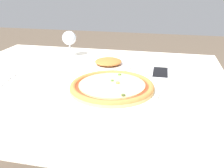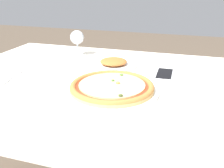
{
  "view_description": "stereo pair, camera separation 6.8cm",
  "coord_description": "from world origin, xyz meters",
  "px_view_note": "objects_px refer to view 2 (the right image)",
  "views": [
    {
      "loc": [
        0.33,
        -0.89,
        1.12
      ],
      "look_at": [
        0.15,
        -0.09,
        0.78
      ],
      "focal_mm": 40.0,
      "sensor_mm": 36.0,
      "label": 1
    },
    {
      "loc": [
        0.39,
        -0.87,
        1.12
      ],
      "look_at": [
        0.15,
        -0.09,
        0.78
      ],
      "focal_mm": 40.0,
      "sensor_mm": 36.0,
      "label": 2
    }
  ],
  "objects_px": {
    "dining_table": "(84,100)",
    "cell_phone": "(164,75)",
    "fork": "(12,77)",
    "side_plate": "(114,64)",
    "wine_glass_far_left": "(77,38)",
    "pizza_plate": "(112,87)"
  },
  "relations": [
    {
      "from": "wine_glass_far_left",
      "to": "side_plate",
      "type": "distance_m",
      "value": 0.27
    },
    {
      "from": "wine_glass_far_left",
      "to": "dining_table",
      "type": "bearing_deg",
      "value": -62.44
    },
    {
      "from": "dining_table",
      "to": "cell_phone",
      "type": "relative_size",
      "value": 8.15
    },
    {
      "from": "dining_table",
      "to": "side_plate",
      "type": "distance_m",
      "value": 0.23
    },
    {
      "from": "wine_glass_far_left",
      "to": "cell_phone",
      "type": "height_order",
      "value": "wine_glass_far_left"
    },
    {
      "from": "dining_table",
      "to": "pizza_plate",
      "type": "distance_m",
      "value": 0.21
    },
    {
      "from": "wine_glass_far_left",
      "to": "cell_phone",
      "type": "xyz_separation_m",
      "value": [
        0.48,
        -0.17,
        -0.09
      ]
    },
    {
      "from": "wine_glass_far_left",
      "to": "cell_phone",
      "type": "distance_m",
      "value": 0.51
    },
    {
      "from": "fork",
      "to": "cell_phone",
      "type": "height_order",
      "value": "cell_phone"
    },
    {
      "from": "wine_glass_far_left",
      "to": "cell_phone",
      "type": "bearing_deg",
      "value": -20.06
    },
    {
      "from": "pizza_plate",
      "to": "wine_glass_far_left",
      "type": "xyz_separation_m",
      "value": [
        -0.31,
        0.4,
        0.08
      ]
    },
    {
      "from": "pizza_plate",
      "to": "wine_glass_far_left",
      "type": "height_order",
      "value": "wine_glass_far_left"
    },
    {
      "from": "dining_table",
      "to": "cell_phone",
      "type": "xyz_separation_m",
      "value": [
        0.31,
        0.14,
        0.1
      ]
    },
    {
      "from": "dining_table",
      "to": "side_plate",
      "type": "height_order",
      "value": "side_plate"
    },
    {
      "from": "pizza_plate",
      "to": "fork",
      "type": "bearing_deg",
      "value": 177.72
    },
    {
      "from": "dining_table",
      "to": "cell_phone",
      "type": "height_order",
      "value": "cell_phone"
    },
    {
      "from": "wine_glass_far_left",
      "to": "side_plate",
      "type": "xyz_separation_m",
      "value": [
        0.23,
        -0.12,
        -0.08
      ]
    },
    {
      "from": "fork",
      "to": "side_plate",
      "type": "xyz_separation_m",
      "value": [
        0.36,
        0.26,
        0.01
      ]
    },
    {
      "from": "wine_glass_far_left",
      "to": "fork",
      "type": "bearing_deg",
      "value": -108.4
    },
    {
      "from": "cell_phone",
      "to": "side_plate",
      "type": "relative_size",
      "value": 0.67
    },
    {
      "from": "pizza_plate",
      "to": "side_plate",
      "type": "relative_size",
      "value": 1.57
    },
    {
      "from": "dining_table",
      "to": "fork",
      "type": "height_order",
      "value": "fork"
    }
  ]
}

